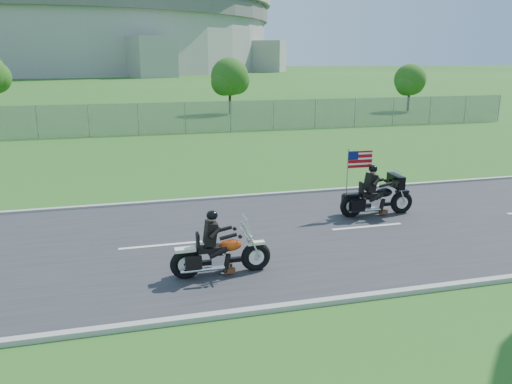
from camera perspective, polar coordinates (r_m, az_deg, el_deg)
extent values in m
plane|color=#224B17|center=(13.83, -2.47, -5.51)|extent=(420.00, 420.00, 0.00)
cube|color=#28282B|center=(13.82, -2.47, -5.43)|extent=(120.00, 8.00, 0.04)
cube|color=#9E9B93|center=(17.59, -5.22, -0.77)|extent=(120.00, 0.18, 0.12)
cube|color=#9E9B93|center=(10.23, 2.38, -13.11)|extent=(120.00, 0.18, 0.12)
cube|color=gray|center=(32.97, -18.59, 7.76)|extent=(60.00, 0.03, 2.00)
cylinder|color=#A3A099|center=(183.54, -20.67, 16.04)|extent=(130.00, 130.00, 20.00)
cylinder|color=#605E5B|center=(183.87, -20.89, 18.21)|extent=(132.00, 132.00, 4.00)
cylinder|color=#382316|center=(43.67, -3.00, 10.56)|extent=(0.22, 0.22, 2.52)
sphere|color=#2B5316|center=(43.55, -3.04, 13.03)|extent=(3.20, 3.20, 3.20)
sphere|color=#2B5316|center=(44.17, -2.32, 12.61)|extent=(2.40, 2.40, 2.40)
sphere|color=#2B5316|center=(43.07, -3.67, 12.40)|extent=(2.24, 2.24, 2.24)
cylinder|color=#382316|center=(47.68, 17.03, 10.16)|extent=(0.22, 0.22, 2.24)
sphere|color=#2B5316|center=(47.58, 17.19, 12.17)|extent=(2.80, 2.80, 2.80)
sphere|color=#2B5316|center=(48.24, 17.48, 11.80)|extent=(2.10, 2.10, 2.10)
sphere|color=#2B5316|center=(47.05, 16.86, 11.67)|extent=(1.96, 1.96, 1.96)
torus|color=black|center=(11.78, -0.02, -7.38)|extent=(0.72, 0.19, 0.72)
torus|color=black|center=(11.49, -8.03, -8.16)|extent=(0.72, 0.19, 0.72)
ellipsoid|color=#C13D0E|center=(11.52, -2.96, -6.09)|extent=(0.55, 0.32, 0.27)
cube|color=black|center=(11.44, -5.43, -6.50)|extent=(0.54, 0.30, 0.12)
cube|color=black|center=(11.31, -5.24, -4.70)|extent=(0.24, 0.39, 0.53)
sphere|color=black|center=(11.19, -5.05, -2.68)|extent=(0.27, 0.27, 0.26)
cube|color=silver|center=(11.44, -1.10, -3.74)|extent=(0.05, 0.45, 0.39)
torus|color=black|center=(16.60, 16.27, -1.13)|extent=(0.75, 0.19, 0.75)
torus|color=black|center=(15.83, 10.85, -1.58)|extent=(0.75, 0.19, 0.75)
ellipsoid|color=black|center=(16.20, 14.41, -0.06)|extent=(0.57, 0.33, 0.28)
cube|color=black|center=(15.97, 12.73, -0.32)|extent=(0.56, 0.31, 0.12)
cube|color=black|center=(15.90, 12.97, 1.06)|extent=(0.25, 0.41, 0.56)
sphere|color=black|center=(15.82, 13.23, 2.60)|extent=(0.28, 0.28, 0.27)
cube|color=black|center=(16.29, 15.69, 1.23)|extent=(0.23, 0.81, 0.41)
cube|color=#B70C11|center=(15.79, 11.81, 3.67)|extent=(0.81, 0.03, 0.53)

